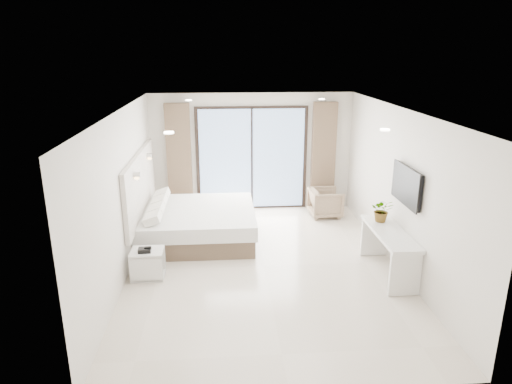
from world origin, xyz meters
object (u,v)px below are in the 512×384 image
armchair (325,201)px  console_desk (389,243)px  bed (197,224)px  nightstand (148,264)px

armchair → console_desk: bearing=-174.8°
bed → nightstand: (-0.74, -1.56, -0.08)m
console_desk → armchair: console_desk is taller
armchair → nightstand: bearing=123.4°
nightstand → console_desk: size_ratio=0.33×
nightstand → bed: bearing=64.7°
nightstand → console_desk: console_desk is taller
bed → nightstand: size_ratio=4.20×
bed → armchair: (2.82, 1.10, 0.02)m
console_desk → bed: bearing=151.9°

